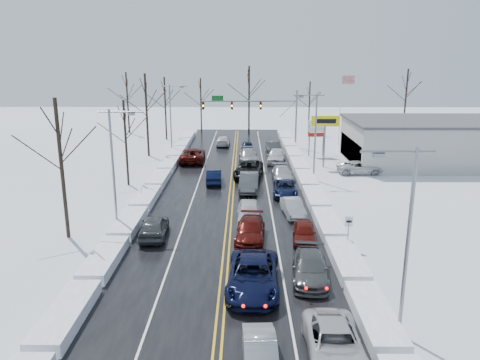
{
  "coord_description": "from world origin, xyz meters",
  "views": [
    {
      "loc": [
        1.16,
        -37.46,
        12.79
      ],
      "look_at": [
        0.85,
        0.71,
        2.5
      ],
      "focal_mm": 35.0,
      "sensor_mm": 36.0,
      "label": 1
    }
  ],
  "objects_px": {
    "oncoming_car_0": "(214,183)",
    "tires_plus_sign": "(325,125)",
    "traffic_signal_mast": "(260,108)",
    "dealership_building": "(434,142)",
    "flagpole": "(342,104)"
  },
  "relations": [
    {
      "from": "traffic_signal_mast",
      "to": "flagpole",
      "type": "distance_m",
      "value": 11.9
    },
    {
      "from": "traffic_signal_mast",
      "to": "dealership_building",
      "type": "height_order",
      "value": "traffic_signal_mast"
    },
    {
      "from": "traffic_signal_mast",
      "to": "dealership_building",
      "type": "relative_size",
      "value": 0.65
    },
    {
      "from": "traffic_signal_mast",
      "to": "oncoming_car_0",
      "type": "distance_m",
      "value": 20.62
    },
    {
      "from": "flagpole",
      "to": "dealership_building",
      "type": "xyz_separation_m",
      "value": [
        8.8,
        -12.0,
        -3.27
      ]
    },
    {
      "from": "dealership_building",
      "to": "oncoming_car_0",
      "type": "distance_m",
      "value": 27.57
    },
    {
      "from": "flagpole",
      "to": "dealership_building",
      "type": "bearing_deg",
      "value": -53.73
    },
    {
      "from": "tires_plus_sign",
      "to": "traffic_signal_mast",
      "type": "bearing_deg",
      "value": 120.46
    },
    {
      "from": "dealership_building",
      "to": "oncoming_car_0",
      "type": "relative_size",
      "value": 4.69
    },
    {
      "from": "oncoming_car_0",
      "to": "tires_plus_sign",
      "type": "bearing_deg",
      "value": -152.64
    },
    {
      "from": "traffic_signal_mast",
      "to": "dealership_building",
      "type": "bearing_deg",
      "value": -25.95
    },
    {
      "from": "tires_plus_sign",
      "to": "dealership_building",
      "type": "relative_size",
      "value": 0.29
    },
    {
      "from": "traffic_signal_mast",
      "to": "oncoming_car_0",
      "type": "relative_size",
      "value": 3.05
    },
    {
      "from": "traffic_signal_mast",
      "to": "tires_plus_sign",
      "type": "bearing_deg",
      "value": -59.54
    },
    {
      "from": "tires_plus_sign",
      "to": "oncoming_car_0",
      "type": "relative_size",
      "value": 1.38
    }
  ]
}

